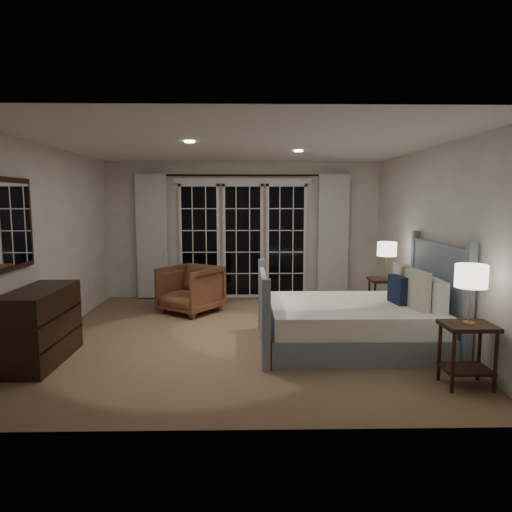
{
  "coord_description": "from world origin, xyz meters",
  "views": [
    {
      "loc": [
        0.08,
        -5.91,
        1.81
      ],
      "look_at": [
        0.2,
        0.24,
        1.05
      ],
      "focal_mm": 32.0,
      "sensor_mm": 36.0,
      "label": 1
    }
  ],
  "objects_px": {
    "lamp_right": "(387,250)",
    "armchair": "(190,289)",
    "bed": "(356,321)",
    "nightstand_right": "(385,293)",
    "dresser": "(40,326)",
    "nightstand_left": "(467,345)",
    "lamp_left": "(471,277)"
  },
  "relations": [
    {
      "from": "lamp_right",
      "to": "armchair",
      "type": "relative_size",
      "value": 0.66
    },
    {
      "from": "bed",
      "to": "armchair",
      "type": "xyz_separation_m",
      "value": [
        -2.25,
        1.76,
        0.05
      ]
    },
    {
      "from": "nightstand_right",
      "to": "dresser",
      "type": "xyz_separation_m",
      "value": [
        -4.39,
        -1.73,
        -0.0
      ]
    },
    {
      "from": "armchair",
      "to": "nightstand_left",
      "type": "bearing_deg",
      "value": -8.04
    },
    {
      "from": "nightstand_left",
      "to": "armchair",
      "type": "xyz_separation_m",
      "value": [
        -3.04,
        3.0,
        -0.03
      ]
    },
    {
      "from": "bed",
      "to": "nightstand_right",
      "type": "relative_size",
      "value": 3.48
    },
    {
      "from": "bed",
      "to": "nightstand_left",
      "type": "bearing_deg",
      "value": -57.53
    },
    {
      "from": "nightstand_left",
      "to": "armchair",
      "type": "bearing_deg",
      "value": 135.41
    },
    {
      "from": "bed",
      "to": "dresser",
      "type": "bearing_deg",
      "value": -172.45
    },
    {
      "from": "nightstand_left",
      "to": "dresser",
      "type": "xyz_separation_m",
      "value": [
        -4.44,
        0.76,
        0.01
      ]
    },
    {
      "from": "nightstand_right",
      "to": "dresser",
      "type": "height_order",
      "value": "dresser"
    },
    {
      "from": "lamp_left",
      "to": "nightstand_right",
      "type": "bearing_deg",
      "value": 91.02
    },
    {
      "from": "nightstand_left",
      "to": "nightstand_right",
      "type": "distance_m",
      "value": 2.48
    },
    {
      "from": "nightstand_right",
      "to": "dresser",
      "type": "distance_m",
      "value": 4.72
    },
    {
      "from": "nightstand_right",
      "to": "bed",
      "type": "bearing_deg",
      "value": -120.98
    },
    {
      "from": "nightstand_left",
      "to": "lamp_right",
      "type": "distance_m",
      "value": 2.57
    },
    {
      "from": "lamp_left",
      "to": "nightstand_left",
      "type": "bearing_deg",
      "value": 180.0
    },
    {
      "from": "bed",
      "to": "lamp_left",
      "type": "xyz_separation_m",
      "value": [
        0.79,
        -1.24,
        0.76
      ]
    },
    {
      "from": "dresser",
      "to": "lamp_left",
      "type": "bearing_deg",
      "value": -9.7
    },
    {
      "from": "bed",
      "to": "dresser",
      "type": "height_order",
      "value": "bed"
    },
    {
      "from": "lamp_right",
      "to": "nightstand_left",
      "type": "bearing_deg",
      "value": -88.98
    },
    {
      "from": "bed",
      "to": "nightstand_left",
      "type": "relative_size",
      "value": 3.54
    },
    {
      "from": "lamp_right",
      "to": "armchair",
      "type": "xyz_separation_m",
      "value": [
        -3.0,
        0.52,
        -0.69
      ]
    },
    {
      "from": "lamp_right",
      "to": "dresser",
      "type": "height_order",
      "value": "lamp_right"
    },
    {
      "from": "bed",
      "to": "lamp_left",
      "type": "relative_size",
      "value": 3.83
    },
    {
      "from": "dresser",
      "to": "armchair",
      "type": "bearing_deg",
      "value": 58.17
    },
    {
      "from": "nightstand_right",
      "to": "lamp_left",
      "type": "bearing_deg",
      "value": -88.98
    },
    {
      "from": "nightstand_left",
      "to": "dresser",
      "type": "distance_m",
      "value": 4.5
    },
    {
      "from": "armchair",
      "to": "nightstand_right",
      "type": "bearing_deg",
      "value": 26.77
    },
    {
      "from": "bed",
      "to": "lamp_right",
      "type": "height_order",
      "value": "bed"
    },
    {
      "from": "lamp_left",
      "to": "dresser",
      "type": "xyz_separation_m",
      "value": [
        -4.44,
        0.76,
        -0.67
      ]
    },
    {
      "from": "nightstand_right",
      "to": "lamp_right",
      "type": "height_order",
      "value": "lamp_right"
    }
  ]
}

